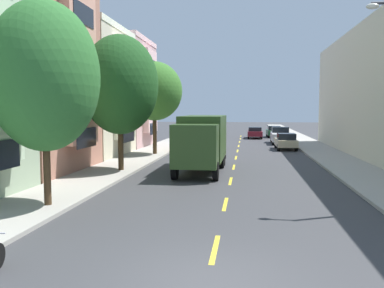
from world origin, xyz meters
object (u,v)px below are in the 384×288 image
object	(u,v)px
street_tree_second	(120,85)
parked_sedan_orange	(188,142)
street_tree_nearest	(44,76)
street_tree_third	(154,91)
moving_burgundy_sedan	(255,132)
delivery_box_truck	(202,140)
parked_wagon_charcoal	(208,131)
parked_hatchback_champagne	(286,141)
parked_hatchback_red	(213,128)
parked_hatchback_forest	(274,132)
parked_pickup_white	(281,136)
parked_pickup_silver	(201,135)

from	to	relation	value
street_tree_second	parked_sedan_orange	bearing A→B (deg)	80.74
street_tree_nearest	street_tree_third	world-z (taller)	street_tree_nearest
parked_sedan_orange	moving_burgundy_sedan	xyz separation A→B (m)	(6.13, 16.27, 0.00)
delivery_box_truck	parked_sedan_orange	size ratio (longest dim) A/B	1.72
moving_burgundy_sedan	parked_wagon_charcoal	bearing A→B (deg)	159.36
street_tree_second	parked_hatchback_champagne	distance (m)	18.66
street_tree_nearest	parked_hatchback_champagne	size ratio (longest dim) A/B	1.82
street_tree_third	moving_burgundy_sedan	bearing A→B (deg)	68.06
parked_hatchback_champagne	parked_hatchback_red	size ratio (longest dim) A/B	1.00
parked_sedan_orange	parked_hatchback_forest	bearing A→B (deg)	64.97
parked_sedan_orange	moving_burgundy_sedan	size ratio (longest dim) A/B	1.00
parked_sedan_orange	street_tree_nearest	bearing A→B (deg)	-95.55
parked_hatchback_forest	street_tree_second	bearing A→B (deg)	-108.94
parked_hatchback_forest	parked_wagon_charcoal	bearing A→B (deg)	179.08
parked_pickup_white	moving_burgundy_sedan	size ratio (longest dim) A/B	1.18
parked_pickup_white	moving_burgundy_sedan	xyz separation A→B (m)	(-2.60, 7.47, -0.08)
delivery_box_truck	parked_sedan_orange	bearing A→B (deg)	102.33
street_tree_nearest	delivery_box_truck	distance (m)	11.14
street_tree_nearest	moving_burgundy_sedan	distance (m)	38.66
parked_pickup_white	parked_hatchback_forest	xyz separation A→B (m)	(-0.11, 9.67, -0.07)
parked_sedan_orange	parked_hatchback_forest	xyz separation A→B (m)	(8.62, 18.47, 0.01)
parked_hatchback_red	moving_burgundy_sedan	size ratio (longest dim) A/B	0.89
parked_hatchback_red	parked_pickup_silver	xyz separation A→B (m)	(0.18, -17.29, 0.07)
street_tree_third	parked_hatchback_red	world-z (taller)	street_tree_third
delivery_box_truck	street_tree_third	bearing A→B (deg)	121.55
parked_wagon_charcoal	parked_hatchback_red	xyz separation A→B (m)	(-0.06, 8.44, -0.05)
parked_pickup_white	parked_pickup_silver	world-z (taller)	same
parked_pickup_white	parked_hatchback_red	bearing A→B (deg)	115.92
delivery_box_truck	parked_hatchback_forest	world-z (taller)	delivery_box_truck
parked_pickup_silver	moving_burgundy_sedan	distance (m)	8.91
delivery_box_truck	parked_hatchback_red	world-z (taller)	delivery_box_truck
street_tree_third	street_tree_nearest	bearing A→B (deg)	-90.00
street_tree_third	parked_pickup_silver	size ratio (longest dim) A/B	1.35
parked_wagon_charcoal	parked_hatchback_champagne	size ratio (longest dim) A/B	1.17
parked_wagon_charcoal	parked_hatchback_red	size ratio (longest dim) A/B	1.17
parked_hatchback_champagne	parked_sedan_orange	size ratio (longest dim) A/B	0.89
street_tree_second	parked_hatchback_forest	distance (m)	33.21
parked_sedan_orange	moving_burgundy_sedan	distance (m)	17.38
parked_hatchback_red	parked_pickup_silver	world-z (taller)	parked_pickup_silver
delivery_box_truck	parked_pickup_white	size ratio (longest dim) A/B	1.45
parked_wagon_charcoal	street_tree_third	bearing A→B (deg)	-95.02
parked_hatchback_forest	street_tree_third	bearing A→B (deg)	-115.37
parked_wagon_charcoal	parked_hatchback_forest	world-z (taller)	same
street_tree_third	parked_hatchback_forest	world-z (taller)	street_tree_third
street_tree_nearest	parked_hatchback_champagne	world-z (taller)	street_tree_nearest
parked_hatchback_forest	parked_hatchback_red	size ratio (longest dim) A/B	1.01
parked_wagon_charcoal	parked_hatchback_champagne	bearing A→B (deg)	-62.34
street_tree_third	parked_hatchback_forest	size ratio (longest dim) A/B	1.78
street_tree_second	parked_pickup_white	world-z (taller)	street_tree_second
parked_hatchback_red	moving_burgundy_sedan	bearing A→B (deg)	-59.83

